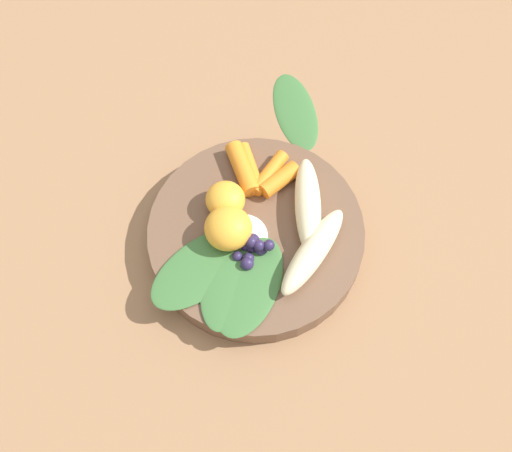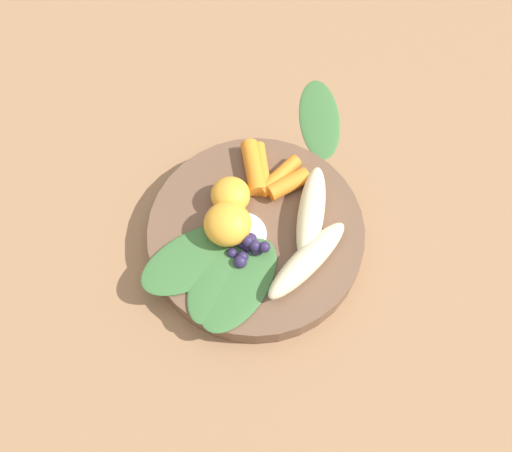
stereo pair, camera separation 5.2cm
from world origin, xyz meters
TOP-DOWN VIEW (x-y plane):
  - ground_plane at (0.00, 0.00)m, footprint 2.40×2.40m
  - bowl at (0.00, 0.00)m, footprint 0.24×0.24m
  - banana_peeled_left at (0.05, 0.03)m, footprint 0.05×0.12m
  - banana_peeled_right at (0.06, -0.02)m, footprint 0.07×0.12m
  - orange_segment_near at (-0.03, -0.01)m, footprint 0.05×0.05m
  - orange_segment_far at (-0.04, 0.02)m, footprint 0.04×0.04m
  - carrot_front at (0.01, 0.06)m, footprint 0.04×0.05m
  - carrot_mid_left at (0.00, 0.07)m, footprint 0.04×0.06m
  - carrot_mid_right at (-0.02, 0.07)m, footprint 0.04×0.06m
  - carrot_rear at (-0.03, 0.07)m, footprint 0.05×0.06m
  - blueberry_pile at (0.00, -0.03)m, footprint 0.04×0.04m
  - coconut_shred_patch at (-0.01, -0.01)m, footprint 0.05×0.05m
  - kale_leaf_left at (-0.05, -0.06)m, footprint 0.12×0.14m
  - kale_leaf_right at (-0.02, -0.07)m, footprint 0.06×0.11m
  - kale_leaf_rear at (0.01, -0.07)m, footprint 0.08×0.13m
  - kale_leaf_stray at (0.01, 0.18)m, footprint 0.10×0.13m

SIDE VIEW (x-z plane):
  - ground_plane at x=0.00m, z-range 0.00..0.00m
  - kale_leaf_stray at x=0.01m, z-range 0.00..0.01m
  - bowl at x=0.00m, z-range 0.00..0.03m
  - coconut_shred_patch at x=-0.01m, z-range 0.03..0.03m
  - kale_leaf_left at x=-0.05m, z-range 0.03..0.03m
  - kale_leaf_right at x=-0.02m, z-range 0.03..0.03m
  - kale_leaf_rear at x=0.01m, z-range 0.03..0.03m
  - carrot_mid_right at x=-0.02m, z-range 0.03..0.04m
  - carrot_mid_left at x=0.00m, z-range 0.03..0.05m
  - blueberry_pile at x=0.00m, z-range 0.03..0.05m
  - carrot_front at x=0.01m, z-range 0.03..0.05m
  - carrot_rear at x=-0.03m, z-range 0.03..0.05m
  - banana_peeled_left at x=0.05m, z-range 0.03..0.06m
  - banana_peeled_right at x=0.06m, z-range 0.03..0.06m
  - orange_segment_far at x=-0.04m, z-range 0.03..0.06m
  - orange_segment_near at x=-0.03m, z-range 0.03..0.07m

